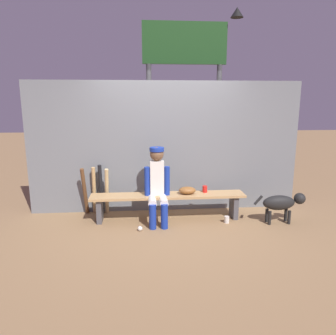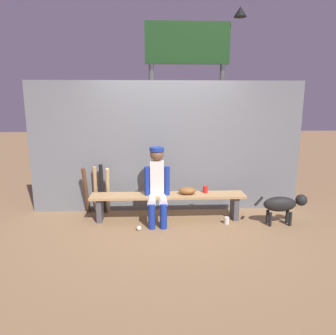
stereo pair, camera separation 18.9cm
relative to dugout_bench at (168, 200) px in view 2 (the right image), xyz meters
name	(u,v)px [view 2 (the right image)]	position (x,y,z in m)	size (l,w,h in m)	color
ground_plane	(168,219)	(0.00, 0.00, -0.34)	(30.00, 30.00, 0.00)	olive
chainlink_fence	(167,148)	(0.00, 0.48, 0.79)	(4.71, 0.03, 2.26)	slate
dugout_bench	(168,200)	(0.00, 0.00, 0.00)	(2.52, 0.36, 0.43)	tan
player_seated	(157,183)	(-0.18, -0.10, 0.31)	(0.41, 0.55, 1.21)	silver
baseball_glove	(187,191)	(0.32, 0.00, 0.15)	(0.28, 0.20, 0.12)	brown
bat_wood_natural	(108,191)	(-1.02, 0.31, 0.08)	(0.06, 0.06, 0.84)	tan
bat_aluminum_black	(102,189)	(-1.12, 0.35, 0.10)	(0.06, 0.06, 0.87)	black
bat_wood_tan	(95,190)	(-1.25, 0.39, 0.08)	(0.06, 0.06, 0.83)	tan
bat_wood_dark	(86,191)	(-1.39, 0.32, 0.08)	(0.06, 0.06, 0.85)	brown
baseball	(139,228)	(-0.46, -0.44, -0.30)	(0.07, 0.07, 0.07)	white
cup_on_ground	(227,220)	(0.93, -0.24, -0.28)	(0.08, 0.08, 0.11)	silver
cup_on_bench	(205,189)	(0.62, 0.07, 0.15)	(0.08, 0.08, 0.11)	red
scoreboard	(190,71)	(0.49, 1.31, 2.14)	(1.88, 0.27, 3.61)	#3F3F42
dog	(283,204)	(1.80, -0.31, 0.00)	(0.84, 0.20, 0.49)	black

